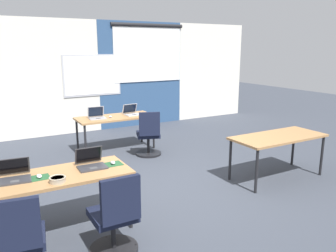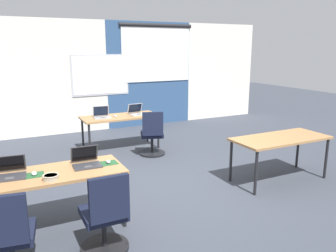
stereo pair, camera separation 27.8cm
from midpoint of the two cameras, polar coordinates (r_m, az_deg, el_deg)
ground_plane at (r=5.43m, az=1.23°, el=-9.95°), size 24.00×24.00×0.00m
back_wall_assembly at (r=8.97m, az=-11.13°, el=8.28°), size 10.00×0.27×2.80m
desk_near_left at (r=4.13m, az=-16.83°, el=-8.26°), size 1.60×0.70×0.72m
desk_near_right at (r=5.78m, az=19.73°, el=-2.39°), size 1.60×0.70×0.72m
desk_far_center at (r=7.17m, az=-6.93°, el=1.21°), size 1.60×0.70×0.72m
laptop_near_left_end at (r=4.14m, az=-23.32°, el=-7.17°), size 0.36×0.35×0.22m
mousepad_near_left_end at (r=4.09m, az=-19.80°, el=-7.79°), size 0.22×0.19×0.00m
mouse_near_left_end at (r=4.08m, az=-19.82°, el=-7.54°), size 0.06×0.10×0.03m
chair_near_left_end at (r=3.54m, az=-23.04°, el=-17.70°), size 0.52×0.57×0.92m
laptop_near_left_inner at (r=4.23m, az=-11.76°, el=-5.89°), size 0.34×0.31×0.23m
mousepad_near_left_inner at (r=4.28m, az=-8.18°, el=-6.20°), size 0.22×0.19×0.00m
mouse_near_left_inner at (r=4.27m, az=-8.19°, el=-5.96°), size 0.07×0.11×0.03m
chair_near_left_inner at (r=3.68m, az=-8.30°, el=-15.40°), size 0.52×0.54×0.92m
laptop_far_left at (r=7.04m, az=-9.98°, el=1.79°), size 0.35×0.31×0.23m
mouse_far_left at (r=7.09m, az=-7.78°, el=1.68°), size 0.06×0.10×0.03m
laptop_far_right at (r=7.29m, az=-4.15°, el=2.34°), size 0.36×0.34×0.22m
mousepad_far_right at (r=7.34m, az=-2.33°, el=2.06°), size 0.22×0.19×0.00m
mouse_far_right at (r=7.34m, az=-2.33°, el=2.21°), size 0.08×0.11×0.03m
chair_far_right at (r=6.76m, az=-1.49°, el=-1.90°), size 0.56×0.61×0.92m
snack_bowl at (r=3.88m, az=-17.20°, el=-8.20°), size 0.18×0.18×0.06m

